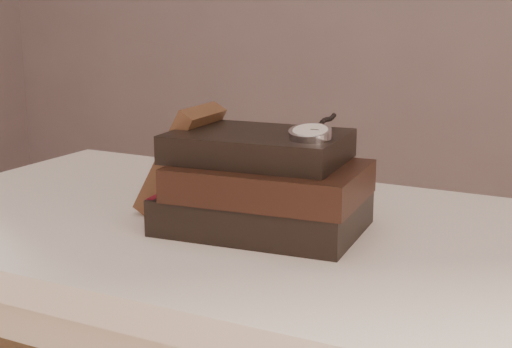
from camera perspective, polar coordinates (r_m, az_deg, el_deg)
The scene contains 5 objects.
table at distance 1.09m, azimuth -2.20°, elevation -8.07°, with size 1.00×0.60×0.75m.
book_stack at distance 0.99m, azimuth 0.59°, elevation -0.87°, with size 0.28×0.20×0.13m.
journal at distance 1.08m, azimuth -5.79°, elevation 1.21°, with size 0.02×0.10×0.17m, color #3B2317.
pocket_watch at distance 0.94m, azimuth 4.24°, elevation 3.20°, with size 0.06×0.16×0.02m.
eyeglasses at distance 1.10m, azimuth -2.23°, elevation 1.27°, with size 0.12×0.14×0.05m.
Camera 1 is at (0.50, -0.53, 1.05)m, focal length 52.51 mm.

